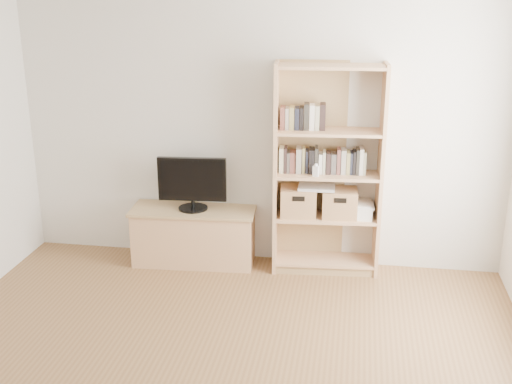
% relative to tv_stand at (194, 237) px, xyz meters
% --- Properties ---
extents(back_wall, '(4.50, 0.02, 2.60)m').
position_rel_tv_stand_xyz_m(back_wall, '(0.59, 0.21, 1.04)').
color(back_wall, silver).
rests_on(back_wall, floor).
extents(tv_stand, '(1.15, 0.49, 0.52)m').
position_rel_tv_stand_xyz_m(tv_stand, '(0.00, 0.00, 0.00)').
color(tv_stand, tan).
rests_on(tv_stand, floor).
extents(bookshelf, '(0.98, 0.41, 1.92)m').
position_rel_tv_stand_xyz_m(bookshelf, '(1.24, 0.04, 0.70)').
color(bookshelf, tan).
rests_on(bookshelf, floor).
extents(television, '(0.64, 0.10, 0.50)m').
position_rel_tv_stand_xyz_m(television, '(0.00, 0.00, 0.53)').
color(television, black).
rests_on(television, tv_stand).
extents(books_row_mid, '(0.82, 0.20, 0.22)m').
position_rel_tv_stand_xyz_m(books_row_mid, '(1.24, 0.06, 0.79)').
color(books_row_mid, '#B6B191').
rests_on(books_row_mid, bookshelf).
extents(books_row_upper, '(0.39, 0.15, 0.20)m').
position_rel_tv_stand_xyz_m(books_row_upper, '(1.02, 0.05, 1.18)').
color(books_row_upper, '#B6B191').
rests_on(books_row_upper, bookshelf).
extents(baby_monitor, '(0.06, 0.04, 0.10)m').
position_rel_tv_stand_xyz_m(baby_monitor, '(1.14, -0.07, 0.73)').
color(baby_monitor, white).
rests_on(baby_monitor, bookshelf).
extents(basket_left, '(0.35, 0.30, 0.26)m').
position_rel_tv_stand_xyz_m(basket_left, '(0.98, 0.02, 0.41)').
color(basket_left, olive).
rests_on(basket_left, bookshelf).
extents(basket_right, '(0.33, 0.28, 0.26)m').
position_rel_tv_stand_xyz_m(basket_right, '(1.36, 0.04, 0.40)').
color(basket_right, olive).
rests_on(basket_right, bookshelf).
extents(laptop, '(0.33, 0.23, 0.03)m').
position_rel_tv_stand_xyz_m(laptop, '(1.15, 0.02, 0.55)').
color(laptop, silver).
rests_on(laptop, basket_left).
extents(magazine_stack, '(0.17, 0.24, 0.11)m').
position_rel_tv_stand_xyz_m(magazine_stack, '(1.57, 0.06, 0.33)').
color(magazine_stack, silver).
rests_on(magazine_stack, bookshelf).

